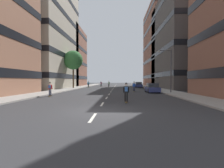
{
  "coord_description": "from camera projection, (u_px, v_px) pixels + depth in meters",
  "views": [
    {
      "loc": [
        1.37,
        -10.77,
        1.97
      ],
      "look_at": [
        0.0,
        23.11,
        1.23
      ],
      "focal_mm": 26.9,
      "sensor_mm": 36.0,
      "label": 1
    }
  ],
  "objects": [
    {
      "name": "skater_4",
      "position": [
        109.0,
        84.0,
        49.35
      ],
      "size": [
        0.54,
        0.9,
        1.78
      ],
      "color": "brown",
      "rests_on": "ground_plane"
    },
    {
      "name": "parked_car_mid",
      "position": [
        138.0,
        85.0,
        46.12
      ],
      "size": [
        1.82,
        4.4,
        1.52
      ],
      "color": "navy",
      "rests_on": "ground_plane"
    },
    {
      "name": "sidewalk_left",
      "position": [
        79.0,
        87.0,
        47.08
      ],
      "size": [
        3.5,
        87.69,
        0.14
      ],
      "primitive_type": "cube",
      "color": "#9E9991",
      "rests_on": "ground_plane"
    },
    {
      "name": "parked_car_near",
      "position": [
        152.0,
        88.0,
        27.03
      ],
      "size": [
        1.82,
        4.4,
        1.52
      ],
      "color": "navy",
      "rests_on": "ground_plane"
    },
    {
      "name": "skater_5",
      "position": [
        88.0,
        84.0,
        46.03
      ],
      "size": [
        0.55,
        0.91,
        1.78
      ],
      "color": "brown",
      "rests_on": "ground_plane"
    },
    {
      "name": "ground_plane",
      "position": [
        113.0,
        88.0,
        42.71
      ],
      "size": [
        191.33,
        191.33,
        0.0
      ],
      "primitive_type": "plane",
      "color": "#333335"
    },
    {
      "name": "streetlamp_right",
      "position": [
        169.0,
        66.0,
        25.65
      ],
      "size": [
        2.13,
        0.3,
        6.5
      ],
      "color": "#3F3F44",
      "rests_on": "sidewalk_right"
    },
    {
      "name": "lane_markings",
      "position": [
        114.0,
        88.0,
        43.82
      ],
      "size": [
        0.16,
        72.2,
        0.01
      ],
      "color": "silver",
      "rests_on": "ground_plane"
    },
    {
      "name": "building_left_far",
      "position": [
        60.0,
        58.0,
        59.27
      ],
      "size": [
        15.86,
        17.25,
        19.84
      ],
      "color": "brown",
      "rests_on": "ground_plane"
    },
    {
      "name": "sidewalk_right",
      "position": [
        149.0,
        87.0,
        46.3
      ],
      "size": [
        3.5,
        87.69,
        0.14
      ],
      "primitive_type": "cube",
      "color": "#9E9991",
      "rests_on": "ground_plane"
    },
    {
      "name": "building_right_mid",
      "position": [
        193.0,
        42.0,
        40.8
      ],
      "size": [
        15.86,
        21.37,
        22.46
      ],
      "color": "#4C4744",
      "rests_on": "ground_plane"
    },
    {
      "name": "skater_0",
      "position": [
        126.0,
        91.0,
        14.88
      ],
      "size": [
        0.53,
        0.9,
        1.78
      ],
      "color": "brown",
      "rests_on": "ground_plane"
    },
    {
      "name": "building_right_far",
      "position": [
        171.0,
        47.0,
        57.63
      ],
      "size": [
        15.86,
        22.34,
        26.99
      ],
      "color": "brown",
      "rests_on": "ground_plane"
    },
    {
      "name": "street_tree_near",
      "position": [
        73.0,
        60.0,
        40.75
      ],
      "size": [
        4.6,
        4.6,
        9.06
      ],
      "color": "#4C3823",
      "rests_on": "sidewalk_left"
    },
    {
      "name": "skater_1",
      "position": [
        50.0,
        88.0,
        20.6
      ],
      "size": [
        0.54,
        0.91,
        1.78
      ],
      "color": "brown",
      "rests_on": "ground_plane"
    },
    {
      "name": "building_left_mid",
      "position": [
        37.0,
        19.0,
        42.23
      ],
      "size": [
        15.86,
        22.92,
        34.65
      ],
      "color": "#B2A893",
      "rests_on": "ground_plane"
    },
    {
      "name": "skater_2",
      "position": [
        101.0,
        83.0,
        52.37
      ],
      "size": [
        0.55,
        0.91,
        1.78
      ],
      "color": "brown",
      "rests_on": "ground_plane"
    },
    {
      "name": "skater_3",
      "position": [
        134.0,
        86.0,
        29.14
      ],
      "size": [
        0.56,
        0.92,
        1.78
      ],
      "color": "brown",
      "rests_on": "ground_plane"
    }
  ]
}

